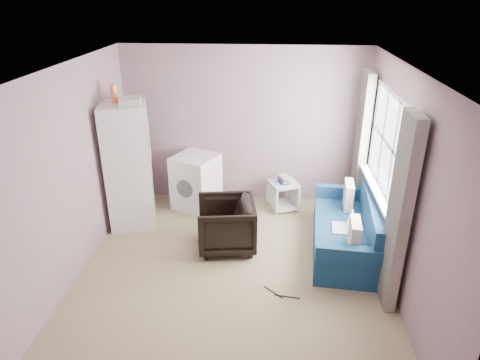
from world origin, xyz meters
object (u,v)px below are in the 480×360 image
at_px(fridge, 129,166).
at_px(side_table, 283,193).
at_px(washing_machine, 196,181).
at_px(armchair, 226,222).
at_px(sofa, 350,232).

height_order(fridge, side_table, fridge).
height_order(fridge, washing_machine, fridge).
bearing_deg(fridge, armchair, -36.09).
xyz_separation_m(armchair, side_table, (0.79, 1.18, -0.12)).
height_order(armchair, washing_machine, washing_machine).
bearing_deg(sofa, armchair, -173.74).
relative_size(armchair, side_table, 1.35).
relative_size(armchair, sofa, 0.41).
xyz_separation_m(fridge, side_table, (2.25, 0.62, -0.66)).
relative_size(side_table, sofa, 0.31).
relative_size(armchair, fridge, 0.37).
bearing_deg(sofa, washing_machine, 158.70).
relative_size(fridge, sofa, 1.13).
height_order(armchair, side_table, armchair).
xyz_separation_m(armchair, washing_machine, (-0.60, 1.15, 0.07)).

